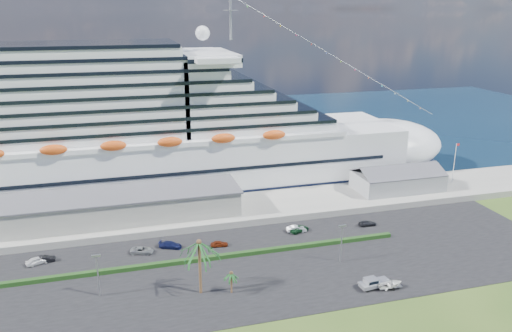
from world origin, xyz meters
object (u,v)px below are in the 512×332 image
object	(u,v)px
parked_car_3	(170,245)
pickup_truck	(374,282)
cruise_ship	(123,135)
boat_trailer	(390,284)

from	to	relation	value
parked_car_3	pickup_truck	distance (m)	44.21
parked_car_3	cruise_ship	bearing A→B (deg)	35.05
cruise_ship	boat_trailer	size ratio (longest dim) A/B	33.56
parked_car_3	boat_trailer	xyz separation A→B (m)	(37.81, -27.91, 0.35)
cruise_ship	parked_car_3	distance (m)	43.98
parked_car_3	boat_trailer	distance (m)	47.00
cruise_ship	boat_trailer	world-z (taller)	cruise_ship
cruise_ship	pickup_truck	size ratio (longest dim) A/B	31.91
pickup_truck	boat_trailer	distance (m)	2.90
parked_car_3	pickup_truck	size ratio (longest dim) A/B	0.84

